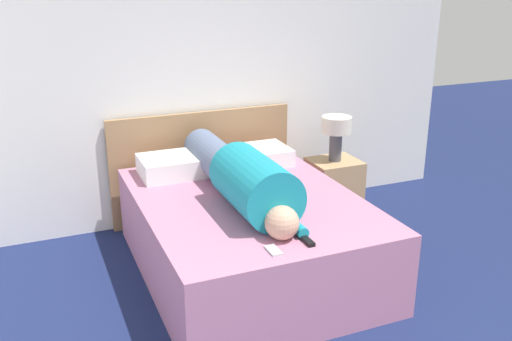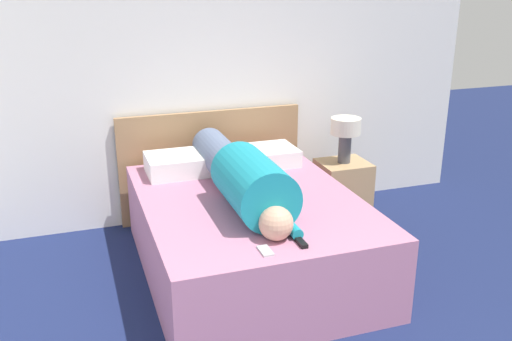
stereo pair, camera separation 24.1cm
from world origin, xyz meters
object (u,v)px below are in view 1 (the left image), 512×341
Objects in this scene: pillow_near_headboard at (173,166)px; tv_remote at (306,240)px; table_lamp at (336,130)px; cell_phone at (273,250)px; nightstand at (333,189)px; bed at (248,235)px; pillow_second at (259,156)px; person_lying at (241,177)px.

pillow_near_headboard is 3.38× the size of tv_remote.
table_lamp is 1.68m from tv_remote.
pillow_near_headboard is 1.48m from cell_phone.
cell_phone is at bearing -131.02° from nightstand.
cell_phone is (-0.23, -0.03, -0.01)m from tv_remote.
pillow_second reaches higher than bed.
bed is 12.83× the size of tv_remote.
tv_remote is at bearing -81.40° from person_lying.
cell_phone is at bearing -82.74° from pillow_near_headboard.
table_lamp is at bearing 48.98° from cell_phone.
tv_remote is at bearing -125.87° from nightstand.
bed is at bearing 94.36° from tv_remote.
pillow_near_headboard is 1.50m from tv_remote.
pillow_near_headboard reaches higher than nightstand.
nightstand is 0.54m from table_lamp.
nightstand is at bearing 29.40° from bed.
tv_remote is (-0.30, -1.44, -0.06)m from pillow_second.
pillow_second is at bearing 173.04° from table_lamp.
pillow_near_headboard is 3.90× the size of cell_phone.
cell_phone is at bearing -131.02° from table_lamp.
table_lamp is 0.80× the size of pillow_second.
person_lying reaches higher than pillow_second.
person_lying is 0.75m from pillow_near_headboard.
bed is 0.83m from tv_remote.
table_lamp reaches higher than bed.
tv_remote is at bearing -73.92° from pillow_near_headboard.
cell_phone is (0.19, -1.47, -0.07)m from pillow_near_headboard.
bed is 3.60× the size of nightstand.
pillow_near_headboard is at bearing 180.00° from pillow_second.
tv_remote reaches higher than cell_phone.
table_lamp is at bearing -6.96° from pillow_second.
nightstand is at bearing 28.74° from person_lying.
table_lamp is at bearing 28.74° from person_lying.
pillow_second is at bearing 78.02° from tv_remote.
table_lamp is (0.00, 0.00, 0.54)m from nightstand.
tv_remote is 0.23m from cell_phone.
tv_remote is (-0.98, -1.35, 0.31)m from nightstand.
nightstand is 0.32× the size of person_lying.
nightstand is 0.77m from pillow_second.
pillow_second is (-0.67, 0.08, -0.17)m from table_lamp.
tv_remote reaches higher than nightstand.
cell_phone is at bearing -101.85° from bed.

